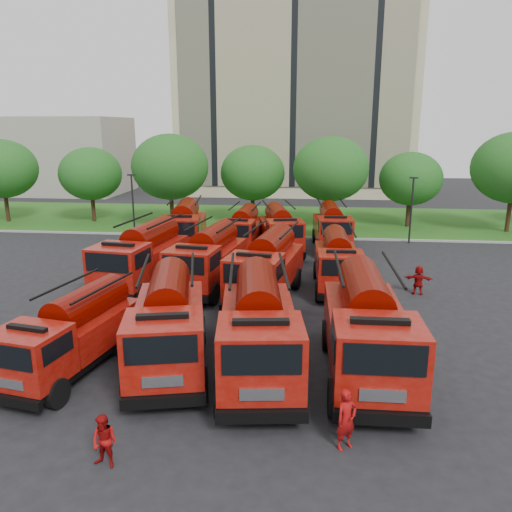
{
  "coord_description": "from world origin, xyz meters",
  "views": [
    {
      "loc": [
        4.18,
        -21.65,
        8.77
      ],
      "look_at": [
        1.33,
        5.04,
        1.8
      ],
      "focal_mm": 35.0,
      "sensor_mm": 36.0,
      "label": 1
    }
  ],
  "objects": [
    {
      "name": "tree_3",
      "position": [
        -1.0,
        24.0,
        4.68
      ],
      "size": [
        5.88,
        5.88,
        7.19
      ],
      "color": "#382314",
      "rests_on": "ground"
    },
    {
      "name": "firefighter_3",
      "position": [
        7.4,
        -5.52,
        0.0
      ],
      "size": [
        1.4,
        0.97,
        1.97
      ],
      "primitive_type": "imported",
      "rotation": [
        0.0,
        0.0,
        3.41
      ],
      "color": "black",
      "rests_on": "ground"
    },
    {
      "name": "side_building",
      "position": [
        -30.0,
        44.0,
        5.0
      ],
      "size": [
        18.0,
        12.0,
        10.0
      ],
      "primitive_type": "cube",
      "color": "gray",
      "rests_on": "ground"
    },
    {
      "name": "fire_truck_7",
      "position": [
        5.84,
        5.37,
        1.54
      ],
      "size": [
        2.58,
        6.78,
        3.06
      ],
      "rotation": [
        0.0,
        0.0,
        0.02
      ],
      "color": "black",
      "rests_on": "ground"
    },
    {
      "name": "tree_2",
      "position": [
        -8.0,
        21.5,
        5.35
      ],
      "size": [
        6.72,
        6.72,
        8.22
      ],
      "color": "#382314",
      "rests_on": "ground"
    },
    {
      "name": "tree_4",
      "position": [
        6.0,
        22.5,
        5.22
      ],
      "size": [
        6.55,
        6.55,
        8.01
      ],
      "color": "#382314",
      "rests_on": "ground"
    },
    {
      "name": "fire_truck_10",
      "position": [
        2.17,
        13.45,
        1.6
      ],
      "size": [
        3.79,
        7.33,
        3.18
      ],
      "rotation": [
        0.0,
        0.0,
        0.21
      ],
      "color": "black",
      "rests_on": "ground"
    },
    {
      "name": "fire_truck_2",
      "position": [
        2.51,
        -5.09,
        1.78
      ],
      "size": [
        3.64,
        8.04,
        3.53
      ],
      "rotation": [
        0.0,
        0.0,
        0.13
      ],
      "color": "black",
      "rests_on": "ground"
    },
    {
      "name": "firefighter_0",
      "position": [
        5.38,
        -9.21,
        0.0
      ],
      "size": [
        0.81,
        0.78,
        1.8
      ],
      "primitive_type": "imported",
      "rotation": [
        0.0,
        0.0,
        0.63
      ],
      "color": "maroon",
      "rests_on": "ground"
    },
    {
      "name": "firefighter_2",
      "position": [
        6.74,
        -6.46,
        0.0
      ],
      "size": [
        0.65,
        1.04,
        1.69
      ],
      "primitive_type": "imported",
      "rotation": [
        0.0,
        0.0,
        1.66
      ],
      "color": "maroon",
      "rests_on": "ground"
    },
    {
      "name": "fire_truck_1",
      "position": [
        -0.9,
        -4.79,
        1.71
      ],
      "size": [
        4.13,
        7.83,
        3.39
      ],
      "rotation": [
        0.0,
        0.0,
        0.22
      ],
      "color": "black",
      "rests_on": "ground"
    },
    {
      "name": "tree_1",
      "position": [
        -16.0,
        23.0,
        4.55
      ],
      "size": [
        5.71,
        5.71,
        6.98
      ],
      "color": "#382314",
      "rests_on": "ground"
    },
    {
      "name": "curb",
      "position": [
        0.0,
        17.9,
        0.07
      ],
      "size": [
        70.0,
        0.3,
        0.14
      ],
      "primitive_type": "cube",
      "color": "gray",
      "rests_on": "ground"
    },
    {
      "name": "lamp_post_0",
      "position": [
        -10.0,
        17.2,
        2.9
      ],
      "size": [
        0.6,
        0.25,
        5.11
      ],
      "color": "black",
      "rests_on": "ground"
    },
    {
      "name": "fire_truck_8",
      "position": [
        -4.69,
        12.79,
        1.76
      ],
      "size": [
        3.62,
        7.94,
        3.49
      ],
      "rotation": [
        0.0,
        0.0,
        0.13
      ],
      "color": "black",
      "rests_on": "ground"
    },
    {
      "name": "fire_truck_4",
      "position": [
        -4.99,
        4.44,
        1.77
      ],
      "size": [
        3.63,
        7.99,
        3.51
      ],
      "rotation": [
        0.0,
        0.0,
        -0.13
      ],
      "color": "black",
      "rests_on": "ground"
    },
    {
      "name": "fire_truck_5",
      "position": [
        -1.31,
        4.7,
        1.68
      ],
      "size": [
        3.51,
        7.6,
        3.33
      ],
      "rotation": [
        0.0,
        0.0,
        -0.14
      ],
      "color": "black",
      "rests_on": "ground"
    },
    {
      "name": "firefighter_4",
      "position": [
        -5.15,
        0.31,
        0.0
      ],
      "size": [
        0.88,
        0.79,
        1.51
      ],
      "primitive_type": "imported",
      "rotation": [
        0.0,
        0.0,
        2.61
      ],
      "color": "black",
      "rests_on": "ground"
    },
    {
      "name": "fire_truck_0",
      "position": [
        -4.27,
        -5.58,
        1.48
      ],
      "size": [
        3.35,
        6.74,
        2.93
      ],
      "rotation": [
        0.0,
        0.0,
        -0.18
      ],
      "color": "black",
      "rests_on": "ground"
    },
    {
      "name": "firefighter_5",
      "position": [
        10.14,
        4.68,
        0.0
      ],
      "size": [
        1.55,
        0.84,
        1.6
      ],
      "primitive_type": "imported",
      "rotation": [
        0.0,
        0.0,
        3.0
      ],
      "color": "maroon",
      "rests_on": "ground"
    },
    {
      "name": "ground",
      "position": [
        0.0,
        0.0,
        0.0
      ],
      "size": [
        140.0,
        140.0,
        0.0
      ],
      "primitive_type": "plane",
      "color": "black",
      "rests_on": "ground"
    },
    {
      "name": "tree_0",
      "position": [
        -24.0,
        22.0,
        5.02
      ],
      "size": [
        6.3,
        6.3,
        7.7
      ],
      "color": "#382314",
      "rests_on": "ground"
    },
    {
      "name": "fire_truck_11",
      "position": [
        5.91,
        14.99,
        1.59
      ],
      "size": [
        2.85,
        7.06,
        3.16
      ],
      "rotation": [
        0.0,
        0.0,
        0.05
      ],
      "color": "black",
      "rests_on": "ground"
    },
    {
      "name": "lamp_post_1",
      "position": [
        12.0,
        17.2,
        2.9
      ],
      "size": [
        0.6,
        0.25,
        5.11
      ],
      "color": "black",
      "rests_on": "ground"
    },
    {
      "name": "firefighter_1",
      "position": [
        -1.0,
        -10.68,
        0.0
      ],
      "size": [
        0.8,
        0.55,
        1.49
      ],
      "primitive_type": "imported",
      "rotation": [
        0.0,
        0.0,
        -0.23
      ],
      "color": "maroon",
      "rests_on": "ground"
    },
    {
      "name": "fire_truck_9",
      "position": [
        -0.55,
        13.75,
        1.52
      ],
      "size": [
        2.68,
        6.72,
        3.01
      ],
      "rotation": [
        0.0,
        0.0,
        -0.05
      ],
      "color": "black",
      "rests_on": "ground"
    },
    {
      "name": "lawn",
      "position": [
        0.0,
        26.0,
        0.06
      ],
      "size": [
        70.0,
        16.0,
        0.12
      ],
      "primitive_type": "cube",
      "color": "#255216",
      "rests_on": "ground"
    },
    {
      "name": "fire_truck_6",
      "position": [
        2.09,
        3.26,
        1.72
      ],
      "size": [
        3.76,
        7.81,
        3.41
      ],
      "rotation": [
        0.0,
        0.0,
        -0.16
      ],
      "color": "black",
      "rests_on": "ground"
    },
    {
      "name": "fire_truck_3",
      "position": [
        6.37,
        -4.73,
        1.82
      ],
      "size": [
        3.01,
        7.97,
        3.61
      ],
      "rotation": [
        0.0,
        0.0,
        0.01
      ],
      "color": "black",
      "rests_on": "ground"
    },
    {
      "name": "apartment_building",
      "position": [
        2.0,
        47.94,
        12.5
      ],
      "size": [
        30.0,
        14.18,
        25.0
      ],
      "color": "beige",
      "rests_on": "ground"
    },
    {
      "name": "tree_5",
      "position": [
        13.0,
        23.5,
        4.35
      ],
      "size": [
        5.46,
        5.46,
        6.68
      ],
      "color": "#382314",
      "rests_on": "ground"
    }
  ]
}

